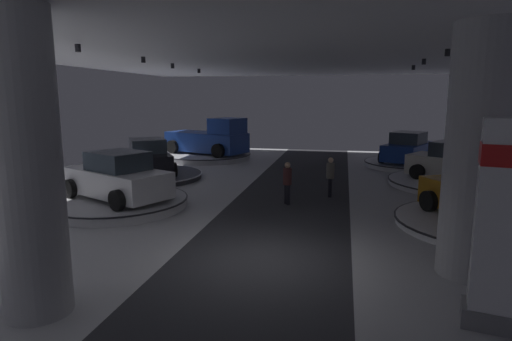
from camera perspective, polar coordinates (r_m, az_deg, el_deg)
name	(u,v)px	position (r m, az deg, el deg)	size (l,w,h in m)	color
ground	(261,261)	(10.54, 0.62, -12.18)	(24.00, 44.00, 0.06)	#B2B2B7
ceiling_with_spotlights	(261,24)	(9.89, 0.69, 19.28)	(24.00, 44.00, 0.39)	silver
column_right	(481,153)	(10.26, 28.31, 2.06)	(1.50, 1.50, 5.50)	#ADADB2
column_left	(27,166)	(8.39, -28.75, 0.49)	(1.19, 1.19, 5.50)	#ADADB2
brand_sign_pylon	(512,224)	(8.19, 31.44, -6.20)	(1.38, 0.91, 3.62)	slate
display_platform_mid_left	(118,202)	(15.98, -18.26, -4.14)	(4.99, 4.99, 0.34)	#B7B7BC
display_car_mid_left	(117,178)	(15.76, -18.38, -0.92)	(4.57, 3.52, 1.71)	silver
display_platform_far_left	(148,175)	(21.19, -14.44, -0.66)	(5.26, 5.26, 0.26)	#333338
display_car_far_left	(148,158)	(21.02, -14.53, 1.68)	(3.82, 4.50, 1.71)	black
display_platform_deep_left	(207,156)	(27.20, -6.74, 2.00)	(5.68, 5.68, 0.35)	#B7B7BC
pickup_truck_deep_left	(210,139)	(26.87, -6.26, 4.26)	(5.70, 4.08, 2.30)	navy
display_platform_far_right	(457,183)	(20.85, 25.70, -1.52)	(6.01, 6.01, 0.26)	silver
display_car_far_right	(458,163)	(20.71, 25.80, 0.86)	(4.51, 3.79, 1.71)	silver
display_platform_deep_right	(408,164)	(25.47, 19.95, 0.85)	(4.84, 4.84, 0.29)	silver
display_car_deep_right	(409,148)	(25.32, 20.04, 2.84)	(3.53, 4.57, 1.71)	navy
display_platform_mid_right	(487,224)	(14.68, 28.89, -6.36)	(5.42, 5.42, 0.24)	silver
display_car_mid_right	(489,196)	(14.49, 29.10, -3.02)	(3.66, 4.54, 1.71)	#B77519
visitor_walking_near	(330,174)	(16.91, 10.08, -0.53)	(0.32, 0.32, 1.59)	black
visitor_walking_far	(287,180)	(15.51, 4.28, -1.35)	(0.32, 0.32, 1.59)	black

